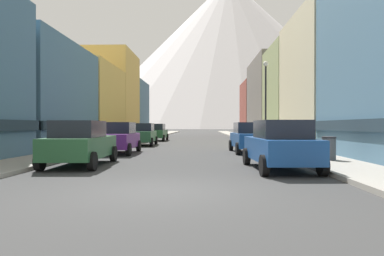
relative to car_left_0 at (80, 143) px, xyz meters
The scene contains 26 objects.
ground_plane 6.57m from the car_left_0, 54.27° to the right, with size 400.00×400.00×0.00m, color #353535.
sidewalk_left 29.83m from the car_left_0, 94.72° to the left, with size 2.50×100.00×0.15m, color gray.
sidewalk_right 31.38m from the car_left_0, 71.32° to the left, with size 2.50×100.00×0.15m, color gray.
storefront_left_1 12.57m from the car_left_0, 128.16° to the left, with size 8.11×10.29×7.17m.
storefront_left_2 21.68m from the car_left_0, 110.97° to the left, with size 8.30×9.85×7.42m.
storefront_left_3 30.92m from the car_left_0, 105.96° to the left, with size 9.74×8.67×10.59m.
storefront_left_4 38.90m from the car_left_0, 100.86° to the left, with size 7.51×8.55×8.08m.
storefront_right_1 20.10m from the car_left_0, 35.96° to the left, with size 9.68×9.37×9.51m.
storefront_right_2 25.47m from the car_left_0, 55.14° to the left, with size 6.54×8.26×9.25m.
storefront_right_3 35.54m from the car_left_0, 64.01° to the left, with size 8.66×13.12×10.03m.
storefront_right_4 46.38m from the car_left_0, 70.65° to the left, with size 8.36×9.57×8.61m.
car_left_0 is the anchor object (origin of this frame).
car_left_1 6.21m from the car_left_0, 90.03° to the left, with size 2.15×4.44×1.78m.
car_left_2 14.37m from the car_left_0, 90.01° to the left, with size 2.18×4.45×1.78m.
car_left_3 23.07m from the car_left_0, 90.01° to the left, with size 2.11×4.42×1.78m.
car_right_0 7.68m from the car_left_0, ahead, with size 2.23×4.47×1.78m.
car_right_1 10.42m from the car_left_0, 43.19° to the left, with size 2.20×4.46×1.78m.
trash_bin_right 10.23m from the car_left_0, ahead, with size 0.59×0.59×0.98m.
potted_plant_0 16.50m from the car_left_0, 49.12° to the left, with size 0.51×0.51×0.82m.
potted_plant_1 12.58m from the car_left_0, 30.83° to the left, with size 0.52×0.52×0.89m.
potted_plant_2 8.69m from the car_left_0, 111.62° to the left, with size 0.66×0.66×0.91m.
pedestrian_0 7.62m from the car_left_0, 108.76° to the left, with size 0.36×0.36×1.73m.
pedestrian_1 15.90m from the car_left_0, 50.79° to the left, with size 0.36×0.36×1.73m.
pedestrian_2 12.33m from the car_left_0, 101.47° to the left, with size 0.36×0.36×1.69m.
streetlamp_right 14.32m from the car_left_0, 49.12° to the left, with size 0.36×0.36×5.86m.
mountain_backdrop 261.91m from the car_left_0, 84.42° to the left, with size 220.05×220.05×113.10m, color silver.
Camera 1 is at (1.03, -8.50, 1.59)m, focal length 33.05 mm.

